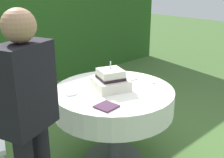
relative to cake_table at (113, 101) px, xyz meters
The scene contains 8 objects.
cake_table is the anchor object (origin of this frame).
wedding_cake 0.21m from the cake_table, 105.33° to the left, with size 0.38×0.38×0.27m.
serving_plate_near 0.42m from the cake_table, 153.34° to the left, with size 0.12×0.12×0.01m, color white.
serving_plate_far 0.34m from the cake_table, 93.27° to the left, with size 0.11×0.11×0.01m, color white.
serving_plate_left 0.42m from the cake_table, 17.03° to the right, with size 0.11×0.11×0.01m, color white.
serving_plate_right 0.37m from the cake_table, 16.08° to the left, with size 0.14×0.14×0.01m, color white.
napkin_stack 0.41m from the cake_table, 141.85° to the right, with size 0.16×0.16×0.01m, color #4C2D47.
standing_person 1.05m from the cake_table, 165.34° to the right, with size 0.41×0.32×1.60m.
Camera 1 is at (-1.69, -1.77, 1.75)m, focal length 45.30 mm.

